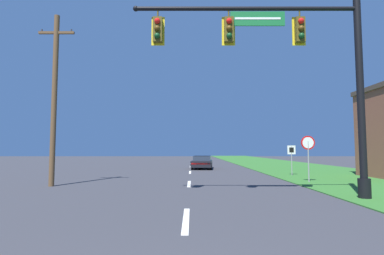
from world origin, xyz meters
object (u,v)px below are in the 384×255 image
at_px(route_sign_post, 293,153).
at_px(utility_pole_near, 56,96).
at_px(stop_sign, 310,148).
at_px(car_ahead, 203,162).
at_px(signal_mast, 299,64).

xyz_separation_m(route_sign_post, utility_pole_near, (-13.74, -5.89, 2.93)).
xyz_separation_m(stop_sign, utility_pole_near, (-13.22, -1.57, 2.59)).
bearing_deg(utility_pole_near, route_sign_post, 23.20).
bearing_deg(car_ahead, signal_mast, -80.12).
bearing_deg(signal_mast, utility_pole_near, 160.56).
bearing_deg(car_ahead, stop_sign, -65.64).
distance_m(car_ahead, stop_sign, 13.13).
height_order(signal_mast, stop_sign, signal_mast).
xyz_separation_m(signal_mast, utility_pole_near, (-10.84, 3.83, -0.50)).
distance_m(stop_sign, utility_pole_near, 13.56).
xyz_separation_m(signal_mast, stop_sign, (2.38, 5.39, -3.09)).
bearing_deg(utility_pole_near, stop_sign, 6.76).
distance_m(car_ahead, utility_pole_near, 16.05).
height_order(car_ahead, route_sign_post, route_sign_post).
bearing_deg(route_sign_post, stop_sign, -96.89).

